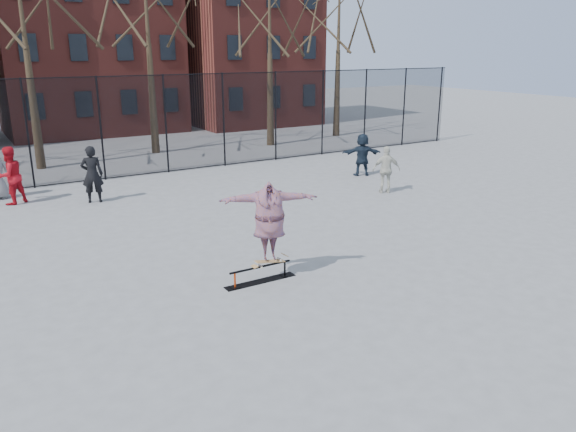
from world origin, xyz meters
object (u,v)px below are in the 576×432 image
bystander_black (92,174)px  bystander_navy (362,155)px  skate_rail (260,275)px  skateboard (270,262)px  bystander_white (386,170)px  skater (269,222)px  bystander_red (10,176)px

bystander_black → bystander_navy: bystander_black is taller
skate_rail → skateboard: bearing=-0.0°
skate_rail → bystander_white: (7.69, 4.67, 0.70)m
skateboard → skater: size_ratio=0.35×
skater → bystander_black: size_ratio=1.13×
skateboard → bystander_red: 10.85m
bystander_black → bystander_white: bystander_black is taller
skateboard → bystander_black: bystander_black is taller
skateboard → bystander_black: size_ratio=0.40×
skateboard → bystander_white: (7.44, 4.67, 0.42)m
bystander_white → skater: bearing=61.0°
bystander_red → bystander_white: (11.59, -5.35, -0.12)m
bystander_white → bystander_black: bearing=4.7°
skateboard → bystander_white: bearing=32.1°
skater → bystander_red: size_ratio=1.13×
bystander_white → bystander_navy: 2.89m
skate_rail → bystander_black: (-1.54, 8.81, 0.81)m
skate_rail → skater: skater is taller
skateboard → skater: 0.93m
skateboard → bystander_red: size_ratio=0.40×
skater → skate_rail: bearing=-159.9°
bystander_black → bystander_navy: bearing=-171.3°
skater → bystander_white: size_ratio=1.29×
bystander_navy → bystander_red: bearing=13.5°
skater → bystander_red: 10.85m
skate_rail → bystander_white: 9.02m
skateboard → bystander_navy: bearing=40.9°
bystander_red → bystander_navy: bearing=140.1°
skater → bystander_navy: skater is taller
bystander_white → bystander_navy: bystander_navy is taller
skater → bystander_red: bearing=132.6°
skateboard → bystander_navy: size_ratio=0.45×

